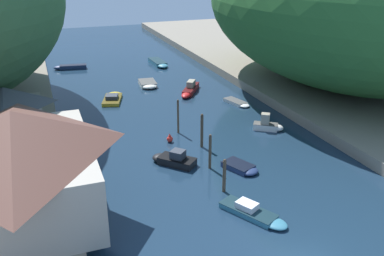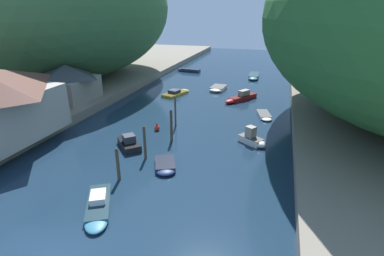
% 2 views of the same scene
% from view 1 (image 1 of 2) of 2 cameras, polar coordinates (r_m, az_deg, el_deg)
% --- Properties ---
extents(water_surface, '(130.00, 130.00, 0.00)m').
position_cam_1_polar(water_surface, '(51.65, -3.86, 2.66)').
color(water_surface, '#192D42').
rests_on(water_surface, ground).
extents(right_bank, '(22.00, 120.00, 1.14)m').
position_cam_1_polar(right_bank, '(61.84, 17.41, 5.56)').
color(right_bank, gray).
rests_on(right_bank, ground).
extents(hillside_right, '(33.24, 46.53, 21.57)m').
position_cam_1_polar(hillside_right, '(59.04, 20.70, 15.70)').
color(hillside_right, '#2D662D').
rests_on(hillside_right, right_bank).
extents(waterfront_building, '(10.10, 13.59, 7.04)m').
position_cam_1_polar(waterfront_building, '(30.25, -22.20, -3.92)').
color(waterfront_building, '#B2A899').
rests_on(waterfront_building, left_bank).
extents(boathouse_shed, '(6.76, 7.18, 4.82)m').
position_cam_1_polar(boathouse_shed, '(43.55, -23.48, 2.10)').
color(boathouse_shed, gray).
rests_on(boathouse_shed, left_bank).
extents(boat_mid_channel, '(3.78, 5.31, 0.88)m').
position_cam_1_polar(boat_mid_channel, '(31.10, 8.29, -11.18)').
color(boat_mid_channel, teal).
rests_on(boat_mid_channel, water_surface).
extents(boat_far_right_bank, '(2.04, 6.32, 0.67)m').
position_cam_1_polar(boat_far_right_bank, '(72.08, -4.43, 8.61)').
color(boat_far_right_bank, teal).
rests_on(boat_far_right_bank, water_surface).
extents(boat_navy_launch, '(2.36, 4.16, 0.38)m').
position_cam_1_polar(boat_navy_launch, '(53.14, 6.10, 3.37)').
color(boat_navy_launch, white).
rests_on(boat_navy_launch, water_surface).
extents(boat_red_skiff, '(5.31, 2.00, 0.67)m').
position_cam_1_polar(boat_red_skiff, '(72.08, -16.06, 7.80)').
color(boat_red_skiff, navy).
rests_on(boat_red_skiff, water_surface).
extents(boat_moored_right, '(2.47, 4.25, 0.62)m').
position_cam_1_polar(boat_moored_right, '(60.38, -5.87, 5.82)').
color(boat_moored_right, silver).
rests_on(boat_moored_right, water_surface).
extents(boat_far_upstream, '(3.88, 4.00, 1.40)m').
position_cam_1_polar(boat_far_upstream, '(37.86, -2.57, -4.19)').
color(boat_far_upstream, black).
rests_on(boat_far_upstream, water_surface).
extents(boat_open_rowboat, '(2.81, 3.65, 0.49)m').
position_cam_1_polar(boat_open_rowboat, '(37.09, 6.64, -5.27)').
color(boat_open_rowboat, navy).
rests_on(boat_open_rowboat, water_surface).
extents(boat_white_cruiser, '(4.45, 5.89, 1.46)m').
position_cam_1_polar(boat_white_cruiser, '(57.15, -0.30, 5.14)').
color(boat_white_cruiser, red).
rests_on(boat_white_cruiser, water_surface).
extents(boat_small_dinghy, '(3.56, 5.83, 0.88)m').
position_cam_1_polar(boat_small_dinghy, '(55.33, -10.52, 3.98)').
color(boat_small_dinghy, gold).
rests_on(boat_small_dinghy, water_surface).
extents(boat_yellow_tender, '(3.23, 2.70, 1.79)m').
position_cam_1_polar(boat_yellow_tender, '(45.67, 10.15, 0.38)').
color(boat_yellow_tender, silver).
rests_on(boat_yellow_tender, water_surface).
extents(mooring_post_nearest, '(0.27, 0.27, 2.82)m').
position_cam_1_polar(mooring_post_nearest, '(33.26, 4.33, -6.32)').
color(mooring_post_nearest, '#4C3D2D').
rests_on(mooring_post_nearest, water_surface).
extents(mooring_post_second, '(0.24, 0.24, 3.19)m').
position_cam_1_polar(mooring_post_second, '(36.61, 2.42, -3.14)').
color(mooring_post_second, '#4C3D2D').
rests_on(mooring_post_second, water_surface).
extents(mooring_post_middle, '(0.28, 0.28, 3.41)m').
position_cam_1_polar(mooring_post_middle, '(40.55, 1.33, -0.33)').
color(mooring_post_middle, '#4C3D2D').
rests_on(mooring_post_middle, water_surface).
extents(mooring_post_fourth, '(0.22, 0.22, 3.63)m').
position_cam_1_polar(mooring_post_fourth, '(43.78, -1.87, 1.56)').
color(mooring_post_fourth, brown).
rests_on(mooring_post_fourth, water_surface).
extents(channel_buoy_near, '(0.61, 0.61, 0.92)m').
position_cam_1_polar(channel_buoy_near, '(42.20, -2.98, -1.42)').
color(channel_buoy_near, red).
rests_on(channel_buoy_near, water_surface).
extents(person_on_quay, '(0.24, 0.39, 1.69)m').
position_cam_1_polar(person_on_quay, '(36.60, -18.68, -3.49)').
color(person_on_quay, '#282D3D').
rests_on(person_on_quay, left_bank).
extents(person_by_boathouse, '(0.24, 0.39, 1.69)m').
position_cam_1_polar(person_by_boathouse, '(27.37, -16.02, -12.40)').
color(person_by_boathouse, '#282D3D').
rests_on(person_by_boathouse, left_bank).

